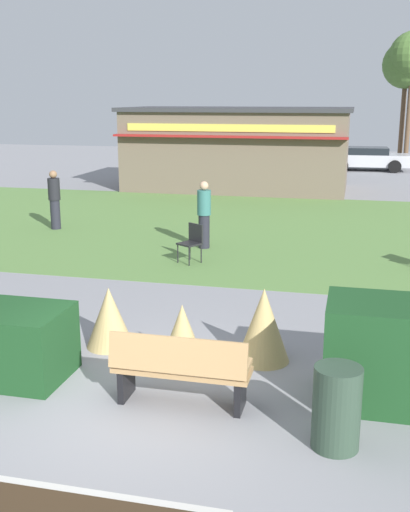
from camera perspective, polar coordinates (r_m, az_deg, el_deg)
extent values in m
plane|color=gray|center=(8.05, -6.97, -13.16)|extent=(80.00, 80.00, 0.00)
cube|color=#5B8442|center=(18.30, 5.11, 2.54)|extent=(36.00, 12.00, 0.01)
cube|color=tan|center=(7.80, -2.11, -10.30)|extent=(1.70, 0.48, 0.06)
cube|color=tan|center=(7.50, -2.58, -9.02)|extent=(1.70, 0.13, 0.44)
cube|color=black|center=(8.11, -7.17, -11.18)|extent=(0.08, 0.44, 0.45)
cube|color=black|center=(7.76, 3.23, -12.31)|extent=(0.08, 0.44, 0.45)
cube|color=tan|center=(7.99, -7.79, -8.87)|extent=(0.06, 0.44, 0.06)
cube|color=tan|center=(7.60, 3.87, -10.04)|extent=(0.06, 0.44, 0.06)
cube|color=#19421E|center=(8.10, 17.97, -8.56)|extent=(1.99, 1.10, 1.29)
cone|color=tan|center=(9.62, -8.70, -5.52)|extent=(0.72, 0.72, 0.93)
cone|color=tan|center=(8.79, -2.07, -7.31)|extent=(0.68, 0.68, 0.93)
cone|color=tan|center=(9.02, 5.35, -6.25)|extent=(0.76, 0.76, 1.09)
cylinder|color=#2D4233|center=(7.04, 11.89, -13.36)|extent=(0.52, 0.52, 0.93)
cube|color=#6B5B4C|center=(26.24, 3.00, 9.57)|extent=(8.86, 4.28, 3.15)
cube|color=#333338|center=(26.16, 3.05, 13.19)|extent=(9.16, 4.58, 0.16)
cube|color=maroon|center=(23.92, 1.98, 10.80)|extent=(8.96, 0.36, 0.08)
cube|color=#D8CC4C|center=(24.06, 2.07, 11.57)|extent=(7.98, 0.04, 0.28)
cube|color=black|center=(14.30, -1.42, 1.12)|extent=(0.61, 0.61, 0.04)
cube|color=black|center=(14.39, -0.85, 2.10)|extent=(0.39, 0.27, 0.44)
cylinder|color=black|center=(14.36, -2.49, 0.25)|extent=(0.03, 0.03, 0.45)
cylinder|color=black|center=(14.09, -1.45, -0.02)|extent=(0.03, 0.03, 0.45)
cylinder|color=black|center=(14.61, -1.38, 0.50)|extent=(0.03, 0.03, 0.45)
cylinder|color=black|center=(14.35, -0.35, 0.24)|extent=(0.03, 0.03, 0.45)
cylinder|color=#23232D|center=(18.57, -13.46, 3.70)|extent=(0.28, 0.28, 0.85)
cylinder|color=black|center=(18.46, -13.59, 5.94)|extent=(0.34, 0.34, 0.62)
sphere|color=#8C6647|center=(18.40, -13.67, 7.23)|extent=(0.22, 0.22, 0.22)
cylinder|color=#23232D|center=(15.74, -0.09, 2.25)|extent=(0.28, 0.28, 0.85)
cylinder|color=#336B66|center=(15.60, -0.09, 4.89)|extent=(0.34, 0.34, 0.62)
sphere|color=tan|center=(15.54, -0.09, 6.42)|extent=(0.22, 0.22, 0.22)
cube|color=black|center=(34.37, 5.78, 8.89)|extent=(4.33, 2.13, 0.60)
cube|color=black|center=(34.35, 5.55, 9.62)|extent=(2.43, 1.76, 0.44)
cylinder|color=black|center=(35.26, 7.99, 8.59)|extent=(0.66, 0.27, 0.64)
cylinder|color=black|center=(33.43, 7.93, 8.29)|extent=(0.66, 0.27, 0.64)
cylinder|color=black|center=(35.40, 3.73, 8.71)|extent=(0.66, 0.27, 0.64)
cylinder|color=black|center=(33.58, 3.44, 8.42)|extent=(0.66, 0.27, 0.64)
cube|color=#B7BABF|center=(34.07, 14.56, 8.47)|extent=(4.28, 1.98, 0.60)
cube|color=black|center=(34.02, 14.35, 9.20)|extent=(2.38, 1.68, 0.44)
cylinder|color=black|center=(35.11, 16.59, 8.12)|extent=(0.65, 0.25, 0.64)
cylinder|color=black|center=(33.28, 16.88, 7.79)|extent=(0.65, 0.25, 0.64)
cylinder|color=black|center=(34.95, 12.30, 8.35)|extent=(0.65, 0.25, 0.64)
cylinder|color=black|center=(33.12, 12.36, 8.04)|extent=(0.65, 0.25, 0.64)
cylinder|color=brown|center=(39.96, 18.03, 11.80)|extent=(0.28, 0.28, 4.97)
cylinder|color=brown|center=(40.46, 17.50, 11.53)|extent=(0.28, 0.28, 4.50)
sphere|color=#4C7233|center=(40.48, 17.86, 16.26)|extent=(2.80, 2.80, 2.80)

